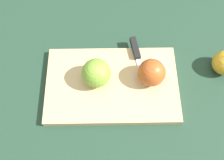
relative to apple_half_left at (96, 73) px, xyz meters
The scene contains 6 objects.
ground_plane 0.07m from the apple_half_left, 16.86° to the right, with size 4.00×4.00×0.00m, color #1E3828.
cutting_board 0.06m from the apple_half_left, 16.86° to the right, with size 0.36×0.23×0.02m.
apple_half_left is the anchor object (origin of this frame).
apple_half_right 0.14m from the apple_half_left, ahead, with size 0.07×0.07×0.07m.
knife 0.14m from the apple_half_left, 36.15° to the left, with size 0.04×0.15×0.02m.
apple_slice 0.17m from the apple_half_left, 12.61° to the left, with size 0.05×0.05×0.01m.
Camera 1 is at (-0.01, -0.29, 0.66)m, focal length 42.00 mm.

